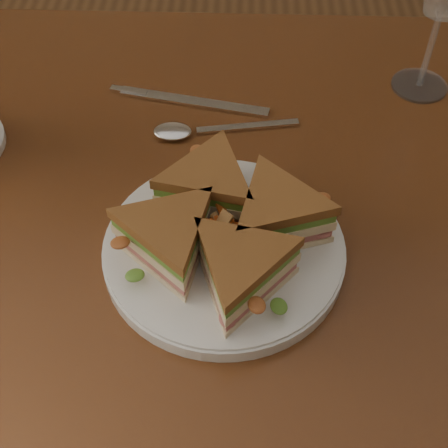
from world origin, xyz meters
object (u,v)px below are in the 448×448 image
knife (183,100)px  sandwich_wedges (224,227)px  plate (224,250)px  spoon (191,131)px  table (259,260)px

knife → sandwich_wedges: bearing=-64.5°
sandwich_wedges → plate: bearing=180.0°
plate → knife: 0.26m
spoon → plate: bearing=-85.4°
plate → sandwich_wedges: size_ratio=0.97×
spoon → knife: bearing=93.8°
table → sandwich_wedges: bearing=-120.7°
spoon → knife: size_ratio=0.86×
table → knife: (-0.10, 0.18, 0.10)m
plate → knife: size_ratio=1.18×
spoon → sandwich_wedges: bearing=-85.4°
sandwich_wedges → spoon: 0.20m
plate → knife: plate is taller
plate → spoon: (-0.05, 0.19, -0.00)m
sandwich_wedges → spoon: sandwich_wedges is taller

